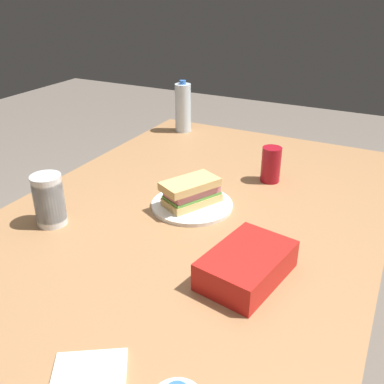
{
  "coord_description": "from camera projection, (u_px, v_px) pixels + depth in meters",
  "views": [
    {
      "loc": [
        0.98,
        0.51,
        1.35
      ],
      "look_at": [
        -0.05,
        -0.02,
        0.77
      ],
      "focal_mm": 40.17,
      "sensor_mm": 36.0,
      "label": 1
    }
  ],
  "objects": [
    {
      "name": "ground_plane",
      "position": [
        191.0,
        384.0,
        1.59
      ],
      "size": [
        8.0,
        8.0,
        0.0
      ],
      "primitive_type": "plane",
      "color": "#70665B"
    },
    {
      "name": "dining_table",
      "position": [
        191.0,
        238.0,
        1.3
      ],
      "size": [
        1.61,
        1.07,
        0.72
      ],
      "color": "#9E7047",
      "rests_on": "ground_plane"
    },
    {
      "name": "paper_plate",
      "position": [
        192.0,
        205.0,
        1.31
      ],
      "size": [
        0.25,
        0.25,
        0.01
      ],
      "primitive_type": "cylinder",
      "color": "white",
      "rests_on": "dining_table"
    },
    {
      "name": "sandwich",
      "position": [
        191.0,
        192.0,
        1.29
      ],
      "size": [
        0.21,
        0.16,
        0.08
      ],
      "color": "#DBB26B",
      "rests_on": "paper_plate"
    },
    {
      "name": "soda_can_red",
      "position": [
        271.0,
        164.0,
        1.46
      ],
      "size": [
        0.07,
        0.07,
        0.12
      ],
      "primitive_type": "cylinder",
      "color": "maroon",
      "rests_on": "dining_table"
    },
    {
      "name": "chip_bag",
      "position": [
        247.0,
        265.0,
        0.99
      ],
      "size": [
        0.25,
        0.19,
        0.07
      ],
      "primitive_type": "cube",
      "rotation": [
        0.0,
        0.0,
        2.96
      ],
      "color": "red",
      "rests_on": "dining_table"
    },
    {
      "name": "water_bottle_tall",
      "position": [
        183.0,
        108.0,
        1.92
      ],
      "size": [
        0.07,
        0.07,
        0.23
      ],
      "color": "silver",
      "rests_on": "dining_table"
    },
    {
      "name": "plastic_cup_stack",
      "position": [
        49.0,
        200.0,
        1.19
      ],
      "size": [
        0.08,
        0.08,
        0.15
      ],
      "color": "silver",
      "rests_on": "dining_table"
    },
    {
      "name": "paper_napkin",
      "position": [
        88.0,
        380.0,
        0.75
      ],
      "size": [
        0.18,
        0.18,
        0.01
      ],
      "primitive_type": "cube",
      "rotation": [
        0.0,
        0.0,
        5.28
      ],
      "color": "white",
      "rests_on": "dining_table"
    }
  ]
}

